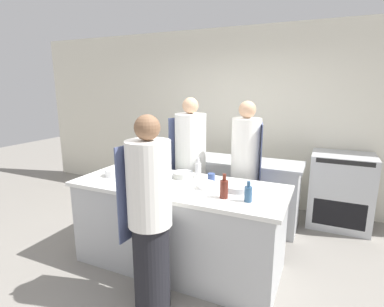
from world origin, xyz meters
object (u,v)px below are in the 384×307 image
bottle_vinegar (198,170)px  bottle_sauce (161,165)px  oven_range (340,190)px  chef_at_stove (245,174)px  bowl_ceramic_blue (238,188)px  bowl_wooden_salad (206,185)px  bottle_cooking_oil (248,194)px  bottle_olive_oil (224,189)px  chef_at_pass_far (190,168)px  bowl_prep_small (183,175)px  bottle_water (142,161)px  chef_at_prep_near (150,217)px  bottle_wine (166,175)px  cup (211,177)px  bowl_mixing_large (114,172)px

bottle_vinegar → bottle_sauce: bearing=177.2°
oven_range → chef_at_stove: 1.53m
oven_range → bowl_ceramic_blue: oven_range is taller
bowl_ceramic_blue → bowl_wooden_salad: (-0.30, -0.07, 0.00)m
chef_at_stove → bottle_cooking_oil: size_ratio=9.34×
bottle_olive_oil → bottle_vinegar: bearing=133.9°
chef_at_pass_far → bowl_prep_small: chef_at_pass_far is taller
bowl_ceramic_blue → bottle_water: bearing=170.4°
chef_at_stove → bowl_prep_small: chef_at_stove is taller
chef_at_prep_near → chef_at_stove: bearing=-11.8°
bottle_cooking_oil → bottle_olive_oil: bearing=-178.6°
bottle_sauce → bowl_ceramic_blue: size_ratio=0.69×
bottle_wine → cup: size_ratio=3.12×
chef_at_prep_near → bowl_ceramic_blue: 0.92m
bottle_water → cup: size_ratio=3.38×
oven_range → chef_at_stove: bearing=-136.8°
bowl_ceramic_blue → chef_at_pass_far: bearing=141.6°
bottle_sauce → cup: (0.67, -0.09, -0.03)m
chef_at_prep_near → bottle_wine: bearing=22.1°
chef_at_stove → bowl_mixing_large: chef_at_stove is taller
chef_at_pass_far → bottle_wine: 0.79m
bottle_wine → bottle_olive_oil: bearing=-9.4°
oven_range → bowl_prep_small: oven_range is taller
oven_range → bowl_wooden_salad: 2.23m
bowl_ceramic_blue → bowl_wooden_salad: 0.31m
bowl_prep_small → bottle_vinegar: bearing=25.3°
bottle_wine → bowl_wooden_salad: (0.42, 0.07, -0.08)m
bottle_vinegar → bottle_sauce: 0.49m
chef_at_stove → bottle_olive_oil: (0.05, -0.93, 0.13)m
chef_at_pass_far → bottle_wine: bearing=-152.0°
bottle_vinegar → cup: (0.18, -0.07, -0.05)m
bottle_water → bowl_mixing_large: bottle_water is taller
bottle_wine → bottle_sauce: size_ratio=1.42×
bowl_mixing_large → bowl_wooden_salad: (1.10, 0.04, -0.01)m
bowl_mixing_large → bottle_sauce: bearing=42.4°
bottle_cooking_oil → bowl_prep_small: size_ratio=0.83×
bottle_vinegar → bowl_mixing_large: 0.95m
bottle_sauce → bowl_mixing_large: bottle_sauce is taller
bowl_wooden_salad → bowl_mixing_large: bearing=-178.0°
bottle_vinegar → bottle_water: size_ratio=0.77×
bottle_vinegar → bowl_mixing_large: bearing=-159.1°
oven_range → bowl_wooden_salad: oven_range is taller
chef_at_stove → bottle_water: chef_at_stove is taller
bowl_prep_small → oven_range: bearing=43.0°
bottle_olive_oil → bowl_wooden_salad: bottle_olive_oil is taller
bottle_wine → bottle_cooking_oil: bearing=-6.8°
oven_range → chef_at_pass_far: chef_at_pass_far is taller
bowl_prep_small → bowl_wooden_salad: 0.43m
bottle_olive_oil → bottle_vinegar: size_ratio=1.02×
chef_at_stove → oven_range: bearing=120.1°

